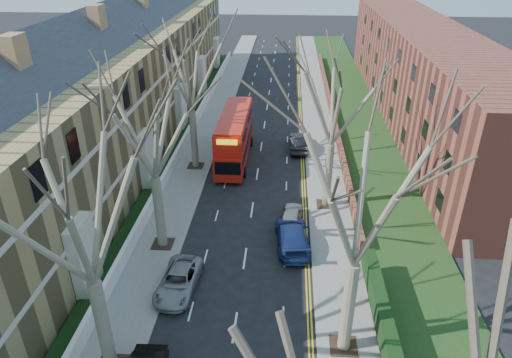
# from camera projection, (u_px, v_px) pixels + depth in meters

# --- Properties ---
(pavement_left) EXTENTS (3.00, 102.00, 0.12)m
(pavement_left) POSITION_uv_depth(u_px,v_px,m) (211.00, 123.00, 51.33)
(pavement_left) COLOR slate
(pavement_left) RESTS_ON ground
(pavement_right) EXTENTS (3.00, 102.00, 0.12)m
(pavement_right) POSITION_uv_depth(u_px,v_px,m) (318.00, 126.00, 50.59)
(pavement_right) COLOR slate
(pavement_right) RESTS_ON ground
(terrace_left) EXTENTS (9.70, 78.00, 13.60)m
(terrace_left) POSITION_uv_depth(u_px,v_px,m) (113.00, 96.00, 42.18)
(terrace_left) COLOR #967E4C
(terrace_left) RESTS_ON ground
(flats_right) EXTENTS (13.97, 54.00, 10.00)m
(flats_right) POSITION_uv_depth(u_px,v_px,m) (422.00, 74.00, 51.08)
(flats_right) COLOR brown
(flats_right) RESTS_ON ground
(front_wall_left) EXTENTS (0.30, 78.00, 1.00)m
(front_wall_left) POSITION_uv_depth(u_px,v_px,m) (181.00, 147.00, 44.13)
(front_wall_left) COLOR white
(front_wall_left) RESTS_ON ground
(grass_verge_right) EXTENTS (6.00, 102.00, 0.06)m
(grass_verge_right) POSITION_uv_depth(u_px,v_px,m) (359.00, 126.00, 50.27)
(grass_verge_right) COLOR #1B3914
(grass_verge_right) RESTS_ON ground
(tree_left_mid) EXTENTS (10.50, 10.50, 14.71)m
(tree_left_mid) POSITION_uv_depth(u_px,v_px,m) (76.00, 199.00, 17.80)
(tree_left_mid) COLOR brown
(tree_left_mid) RESTS_ON ground
(tree_left_far) EXTENTS (10.15, 10.15, 14.22)m
(tree_left_far) POSITION_uv_depth(u_px,v_px,m) (148.00, 117.00, 26.75)
(tree_left_far) COLOR brown
(tree_left_far) RESTS_ON ground
(tree_left_dist) EXTENTS (10.50, 10.50, 14.71)m
(tree_left_dist) POSITION_uv_depth(u_px,v_px,m) (189.00, 62.00, 37.16)
(tree_left_dist) COLOR brown
(tree_left_dist) RESTS_ON ground
(tree_right_mid) EXTENTS (10.50, 10.50, 14.71)m
(tree_right_mid) POSITION_uv_depth(u_px,v_px,m) (364.00, 185.00, 18.85)
(tree_right_mid) COLOR brown
(tree_right_mid) RESTS_ON ground
(tree_right_far) EXTENTS (10.15, 10.15, 14.22)m
(tree_right_far) POSITION_uv_depth(u_px,v_px,m) (335.00, 91.00, 31.32)
(tree_right_far) COLOR brown
(tree_right_far) RESTS_ON ground
(double_decker_bus) EXTENTS (2.76, 10.61, 4.44)m
(double_decker_bus) POSITION_uv_depth(u_px,v_px,m) (235.00, 138.00, 42.03)
(double_decker_bus) COLOR #B8190D
(double_decker_bus) RESTS_ON ground
(car_left_far) EXTENTS (2.42, 4.73, 1.28)m
(car_left_far) POSITION_uv_depth(u_px,v_px,m) (179.00, 281.00, 26.92)
(car_left_far) COLOR gray
(car_left_far) RESTS_ON ground
(car_right_near) EXTENTS (2.66, 5.51, 1.55)m
(car_right_near) POSITION_uv_depth(u_px,v_px,m) (292.00, 235.00, 30.80)
(car_right_near) COLOR navy
(car_right_near) RESTS_ON ground
(car_right_mid) EXTENTS (1.94, 3.91, 1.28)m
(car_right_mid) POSITION_uv_depth(u_px,v_px,m) (292.00, 216.00, 33.23)
(car_right_mid) COLOR gray
(car_right_mid) RESTS_ON ground
(car_right_far) EXTENTS (1.72, 4.70, 1.54)m
(car_right_far) POSITION_uv_depth(u_px,v_px,m) (298.00, 142.00, 44.72)
(car_right_far) COLOR black
(car_right_far) RESTS_ON ground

